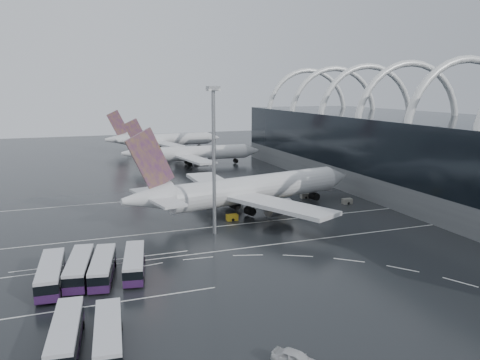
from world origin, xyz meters
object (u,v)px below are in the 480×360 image
object	(u,v)px
airliner_gate_c	(162,140)
van_curve_b	(296,359)
bus_row_near_b	(79,268)
gse_cart_belly_e	(246,194)
gse_cart_belly_c	(232,217)
bus_row_near_a	(51,274)
floodlight_mast	(214,143)
gse_cart_belly_d	(347,201)
airliner_gate_b	(191,154)
gse_cart_belly_b	(305,196)
gse_cart_belly_a	(286,205)
bus_row_far_a	(66,335)
bus_row_near_c	(103,267)
bus_row_far_b	(108,336)
bus_row_near_d	(134,262)
airliner_main	(246,190)

from	to	relation	value
airliner_gate_c	van_curve_b	size ratio (longest dim) A/B	10.06
bus_row_near_b	gse_cart_belly_e	xyz separation A→B (m)	(41.70, 40.65, -1.07)
gse_cart_belly_c	bus_row_near_a	bearing A→B (deg)	-146.99
gse_cart_belly_e	van_curve_b	bearing A→B (deg)	-106.96
floodlight_mast	gse_cart_belly_d	size ratio (longest dim) A/B	11.82
bus_row_near_b	van_curve_b	world-z (taller)	bus_row_near_b
airliner_gate_b	gse_cart_belly_b	world-z (taller)	airliner_gate_b
gse_cart_belly_a	gse_cart_belly_e	bearing A→B (deg)	110.26
bus_row_far_a	van_curve_b	size ratio (longest dim) A/B	2.52
bus_row_far_a	gse_cart_belly_e	size ratio (longest dim) A/B	5.20
bus_row_near_b	gse_cart_belly_d	distance (m)	67.11
airliner_gate_c	floodlight_mast	distance (m)	125.92
bus_row_near_a	van_curve_b	bearing A→B (deg)	-138.10
floodlight_mast	gse_cart_belly_e	size ratio (longest dim) A/B	11.30
airliner_gate_b	gse_cart_belly_d	world-z (taller)	airliner_gate_b
airliner_gate_c	gse_cart_belly_b	bearing A→B (deg)	-82.01
airliner_gate_c	bus_row_near_c	size ratio (longest dim) A/B	3.92
bus_row_far_a	gse_cart_belly_a	bearing A→B (deg)	-40.16
airliner_gate_c	bus_row_far_b	xyz separation A→B (m)	(-36.22, -159.54, -2.91)
bus_row_far_a	bus_row_far_b	distance (m)	4.60
airliner_gate_c	gse_cart_belly_a	xyz separation A→B (m)	(7.92, -110.99, -4.05)
bus_row_near_b	gse_cart_belly_a	size ratio (longest dim) A/B	6.73
bus_row_near_c	gse_cart_belly_c	xyz separation A→B (m)	(27.91, 22.34, -1.08)
bus_row_far_b	bus_row_near_b	bearing A→B (deg)	11.54
bus_row_far_a	floodlight_mast	xyz separation A→B (m)	(26.83, 33.33, 15.87)
bus_row_near_c	floodlight_mast	bearing A→B (deg)	-46.23
bus_row_near_c	gse_cart_belly_b	size ratio (longest dim) A/B	5.95
floodlight_mast	gse_cart_belly_a	xyz separation A→B (m)	(21.58, 13.51, -17.04)
bus_row_near_c	bus_row_near_d	size ratio (longest dim) A/B	1.02
airliner_gate_b	bus_row_near_c	bearing A→B (deg)	-108.94
bus_row_near_c	bus_row_far_a	distance (m)	19.25
van_curve_b	gse_cart_belly_c	size ratio (longest dim) A/B	2.15
bus_row_near_d	gse_cart_belly_e	distance (m)	53.30
bus_row_near_d	gse_cart_belly_a	world-z (taller)	bus_row_near_d
van_curve_b	gse_cart_belly_e	world-z (taller)	van_curve_b
gse_cart_belly_e	gse_cart_belly_c	bearing A→B (deg)	-118.82
gse_cart_belly_a	bus_row_far_a	bearing A→B (deg)	-135.94
airliner_gate_b	gse_cart_belly_c	bearing A→B (deg)	-94.70
airliner_gate_c	floodlight_mast	bearing A→B (deg)	-97.34
bus_row_near_c	bus_row_near_d	xyz separation A→B (m)	(4.63, 0.30, -0.03)
gse_cart_belly_d	airliner_gate_c	bearing A→B (deg)	101.71
airliner_main	gse_cart_belly_d	world-z (taller)	airliner_main
bus_row_far_a	bus_row_far_b	xyz separation A→B (m)	(4.27, -1.72, -0.03)
floodlight_mast	airliner_main	bearing A→B (deg)	48.29
bus_row_near_a	gse_cart_belly_e	size ratio (longest dim) A/B	5.51
bus_row_far_b	floodlight_mast	world-z (taller)	floodlight_mast
bus_row_near_a	gse_cart_belly_c	bearing A→B (deg)	-53.83
floodlight_mast	gse_cart_belly_b	xyz separation A→B (m)	(30.27, 20.46, -16.98)
gse_cart_belly_a	gse_cart_belly_c	world-z (taller)	gse_cart_belly_c
bus_row_near_d	gse_cart_belly_c	world-z (taller)	bus_row_near_d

